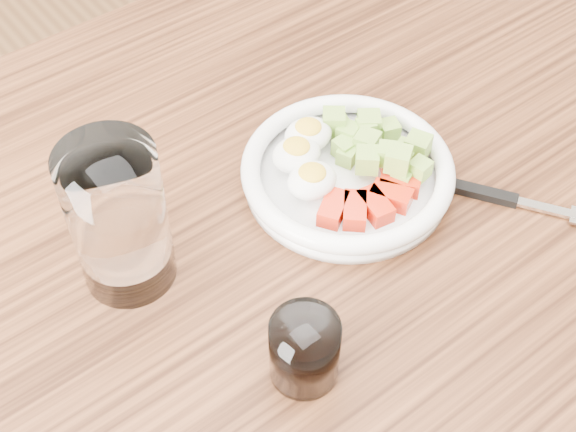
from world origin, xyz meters
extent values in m
cube|color=brown|center=(0.65, 0.35, 0.36)|extent=(0.07, 0.07, 0.73)
cube|color=brown|center=(0.00, 0.00, 0.75)|extent=(1.50, 0.90, 0.04)
cylinder|color=white|center=(0.08, 0.03, 0.78)|extent=(0.21, 0.21, 0.01)
torus|color=white|center=(0.08, 0.03, 0.79)|extent=(0.22, 0.22, 0.02)
cube|color=red|center=(0.04, 0.00, 0.79)|extent=(0.05, 0.04, 0.02)
cube|color=red|center=(0.05, -0.02, 0.79)|extent=(0.04, 0.05, 0.02)
cube|color=red|center=(0.07, -0.03, 0.79)|extent=(0.03, 0.04, 0.02)
cube|color=red|center=(0.09, -0.03, 0.79)|extent=(0.04, 0.05, 0.02)
cube|color=red|center=(0.11, -0.02, 0.79)|extent=(0.04, 0.05, 0.02)
cube|color=red|center=(0.13, 0.00, 0.79)|extent=(0.05, 0.04, 0.02)
ellipsoid|color=white|center=(0.05, 0.07, 0.80)|extent=(0.05, 0.05, 0.03)
ellipsoid|color=yellow|center=(0.05, 0.07, 0.81)|extent=(0.03, 0.03, 0.01)
ellipsoid|color=white|center=(0.07, 0.08, 0.80)|extent=(0.05, 0.05, 0.03)
ellipsoid|color=yellow|center=(0.07, 0.08, 0.81)|extent=(0.03, 0.03, 0.01)
ellipsoid|color=white|center=(0.04, 0.03, 0.80)|extent=(0.05, 0.05, 0.03)
ellipsoid|color=yellow|center=(0.04, 0.03, 0.81)|extent=(0.03, 0.03, 0.01)
cube|color=#96BB48|center=(0.12, -0.02, 0.79)|extent=(0.03, 0.03, 0.02)
cube|color=#96BB48|center=(0.13, 0.06, 0.80)|extent=(0.02, 0.02, 0.02)
cube|color=#96BB48|center=(0.12, -0.01, 0.82)|extent=(0.03, 0.03, 0.02)
cube|color=#96BB48|center=(0.12, 0.04, 0.80)|extent=(0.03, 0.03, 0.02)
cube|color=#96BB48|center=(0.13, 0.01, 0.80)|extent=(0.03, 0.03, 0.02)
cube|color=#96BB48|center=(0.09, 0.04, 0.79)|extent=(0.02, 0.02, 0.02)
cube|color=#96BB48|center=(0.10, 0.01, 0.81)|extent=(0.03, 0.03, 0.02)
cube|color=#96BB48|center=(0.15, 0.04, 0.80)|extent=(0.03, 0.03, 0.02)
cube|color=#96BB48|center=(0.11, 0.08, 0.80)|extent=(0.03, 0.03, 0.02)
cube|color=#96BB48|center=(0.13, -0.03, 0.81)|extent=(0.02, 0.02, 0.02)
cube|color=#96BB48|center=(0.11, 0.06, 0.80)|extent=(0.03, 0.03, 0.02)
cube|color=#96BB48|center=(0.11, 0.01, 0.81)|extent=(0.03, 0.03, 0.02)
cube|color=#96BB48|center=(0.12, 0.04, 0.80)|extent=(0.03, 0.03, 0.02)
cube|color=#96BB48|center=(0.14, 0.01, 0.80)|extent=(0.03, 0.03, 0.02)
cube|color=#96BB48|center=(0.10, 0.05, 0.79)|extent=(0.02, 0.02, 0.02)
cube|color=#96BB48|center=(0.11, 0.08, 0.79)|extent=(0.03, 0.03, 0.02)
cube|color=#96BB48|center=(0.14, 0.06, 0.80)|extent=(0.03, 0.03, 0.02)
cube|color=#96BB48|center=(0.15, 0.00, 0.81)|extent=(0.03, 0.03, 0.02)
cube|color=black|center=(0.18, -0.06, 0.77)|extent=(0.07, 0.09, 0.01)
cube|color=silver|center=(0.22, -0.13, 0.77)|extent=(0.04, 0.05, 0.00)
cylinder|color=white|center=(-0.16, 0.07, 0.85)|extent=(0.09, 0.09, 0.16)
cylinder|color=white|center=(-0.09, -0.12, 0.80)|extent=(0.06, 0.06, 0.07)
cylinder|color=black|center=(-0.09, -0.12, 0.80)|extent=(0.05, 0.05, 0.06)
camera|label=1|loc=(-0.32, -0.39, 1.39)|focal=50.00mm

